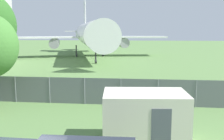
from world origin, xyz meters
name	(u,v)px	position (x,y,z in m)	size (l,w,h in m)	color
perimeter_fence	(85,91)	(0.00, 10.07, 0.94)	(56.07, 0.07, 1.88)	slate
airplane	(90,34)	(-5.61, 41.82, 4.36)	(30.16, 38.29, 13.05)	white
portable_cabin	(145,117)	(4.10, 4.16, 1.19)	(3.99, 2.59, 2.37)	beige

